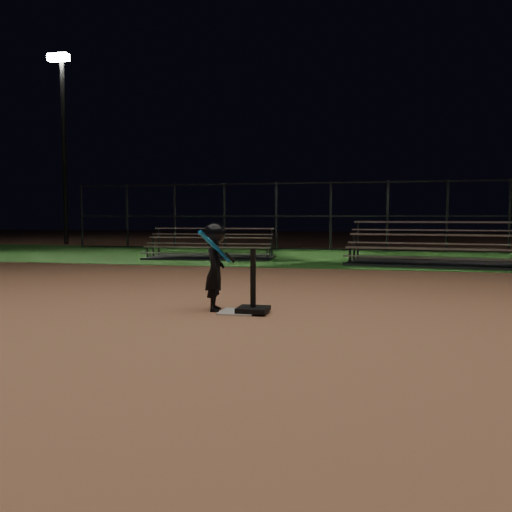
# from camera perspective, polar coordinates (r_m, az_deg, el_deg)

# --- Properties ---
(ground) EXTENTS (80.00, 80.00, 0.00)m
(ground) POSITION_cam_1_polar(r_m,az_deg,el_deg) (6.78, -1.91, -6.08)
(ground) COLOR #B27550
(ground) RESTS_ON ground
(grass_strip) EXTENTS (60.00, 8.00, 0.01)m
(grass_strip) POSITION_cam_1_polar(r_m,az_deg,el_deg) (16.58, 7.01, -0.03)
(grass_strip) COLOR #245C1E
(grass_strip) RESTS_ON ground
(home_plate) EXTENTS (0.45, 0.45, 0.02)m
(home_plate) POSITION_cam_1_polar(r_m,az_deg,el_deg) (6.78, -1.91, -5.98)
(home_plate) COLOR beige
(home_plate) RESTS_ON ground
(batting_tee) EXTENTS (0.38, 0.38, 0.79)m
(batting_tee) POSITION_cam_1_polar(r_m,az_deg,el_deg) (6.70, -0.31, -4.75)
(batting_tee) COLOR black
(batting_tee) RESTS_ON home_plate
(child_batter) EXTENTS (0.42, 0.64, 1.14)m
(child_batter) POSITION_cam_1_polar(r_m,az_deg,el_deg) (6.89, -4.41, -0.86)
(child_batter) COLOR black
(child_batter) RESTS_ON ground
(bleacher_left) EXTENTS (3.76, 2.05, 0.89)m
(bleacher_left) POSITION_cam_1_polar(r_m,az_deg,el_deg) (15.64, -4.91, 0.39)
(bleacher_left) COLOR silver
(bleacher_left) RESTS_ON ground
(bleacher_right) EXTENTS (4.74, 2.73, 1.10)m
(bleacher_right) POSITION_cam_1_polar(r_m,az_deg,el_deg) (14.17, 19.04, -0.03)
(bleacher_right) COLOR #B3B2B7
(bleacher_right) RESTS_ON ground
(backstop_fence) EXTENTS (20.08, 0.08, 2.50)m
(backstop_fence) POSITION_cam_1_polar(r_m,az_deg,el_deg) (19.53, 7.97, 4.24)
(backstop_fence) COLOR #38383D
(backstop_fence) RESTS_ON ground
(light_pole_left) EXTENTS (0.90, 0.53, 8.30)m
(light_pole_left) POSITION_cam_1_polar(r_m,az_deg,el_deg) (25.69, -19.93, 12.28)
(light_pole_left) COLOR #2D2D30
(light_pole_left) RESTS_ON ground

